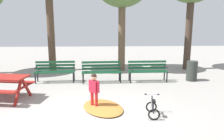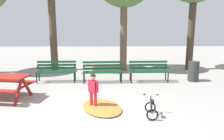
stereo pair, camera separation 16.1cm
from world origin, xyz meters
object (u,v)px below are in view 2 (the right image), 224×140
Objects in this scene: park_bench_left at (102,70)px; park_bench_right at (149,69)px; park_bench_far_left at (56,69)px; kids_bicycle at (151,109)px; trash_bin at (193,71)px; child_standing at (93,88)px.

park_bench_right is at bearing 1.31° from park_bench_left.
park_bench_far_left is 2.76× the size of kids_bicycle.
park_bench_right is at bearing -179.11° from trash_bin.
child_standing is at bearing -126.35° from park_bench_right.
park_bench_right is 3.60m from kids_bicycle.
child_standing reaches higher than park_bench_right.
park_bench_far_left and park_bench_right have the same top height.
kids_bicycle is at bearing -69.29° from park_bench_left.
park_bench_left is at bearing -178.69° from park_bench_right.
trash_bin is at bearing 1.10° from park_bench_left.
child_standing reaches higher than park_bench_far_left.
park_bench_left is 3.79m from trash_bin.
park_bench_left is 2.77× the size of kids_bicycle.
trash_bin is (4.00, 2.90, -0.17)m from child_standing.
trash_bin is (3.79, 0.07, -0.09)m from park_bench_left.
park_bench_right is 1.89m from trash_bin.
park_bench_right is 1.93× the size of trash_bin.
kids_bicycle is at bearing -23.53° from child_standing.
park_bench_right reaches higher than kids_bicycle.
park_bench_far_left is 3.41m from child_standing.
park_bench_far_left is at bearing 178.73° from park_bench_right.
park_bench_far_left is at bearing 131.62° from kids_bicycle.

